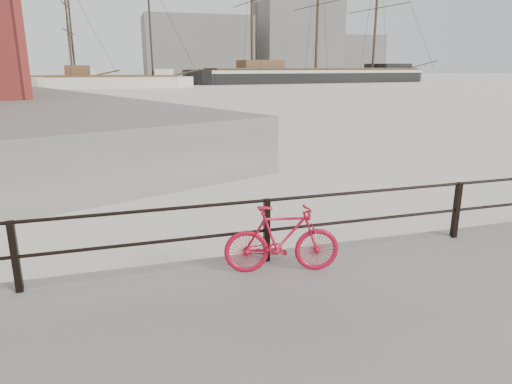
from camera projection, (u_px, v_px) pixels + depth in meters
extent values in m
plane|color=white|center=(445.00, 252.00, 8.34)|extent=(400.00, 400.00, 0.00)
imported|color=#B90C28|center=(282.00, 239.00, 6.62)|extent=(1.70, 0.61, 1.02)
cube|color=gray|center=(197.00, 47.00, 140.69)|extent=(32.00, 18.00, 18.00)
cube|color=gray|center=(297.00, 40.00, 154.33)|extent=(26.00, 20.00, 24.00)
cube|color=gray|center=(350.00, 56.00, 166.73)|extent=(20.00, 16.00, 14.00)
cylinder|color=gray|center=(256.00, 9.00, 152.64)|extent=(2.80, 2.80, 44.00)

